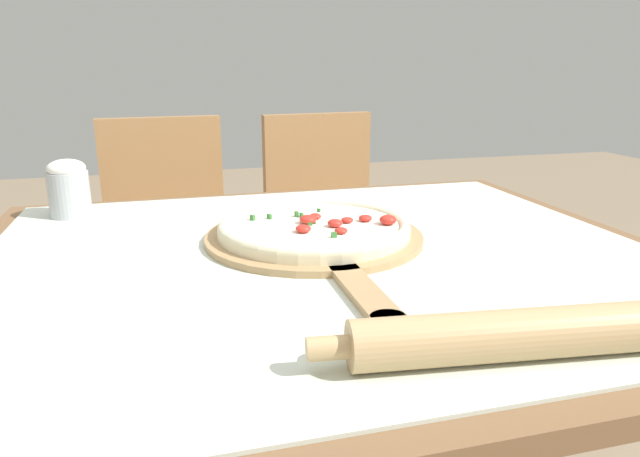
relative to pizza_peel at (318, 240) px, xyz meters
name	(u,v)px	position (x,y,z in m)	size (l,w,h in m)	color
dining_table	(325,310)	(0.00, -0.06, -0.11)	(1.21, 1.04, 0.74)	brown
towel_cloth	(325,254)	(0.00, -0.06, -0.01)	(1.13, 0.96, 0.00)	silver
pizza_peel	(318,240)	(0.00, 0.00, 0.00)	(0.40, 0.60, 0.01)	tan
pizza	(316,227)	(0.00, 0.02, 0.02)	(0.35, 0.35, 0.04)	beige
rolling_pin	(511,335)	(0.09, -0.46, 0.02)	(0.45, 0.10, 0.06)	tan
chair_left	(170,240)	(-0.27, 0.84, -0.23)	(0.43, 0.43, 0.90)	#A37547
chair_right	(327,228)	(0.25, 0.84, -0.23)	(0.44, 0.44, 0.90)	#A37547
flour_cup	(69,188)	(-0.46, 0.32, 0.06)	(0.08, 0.08, 0.12)	#B2B7BC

